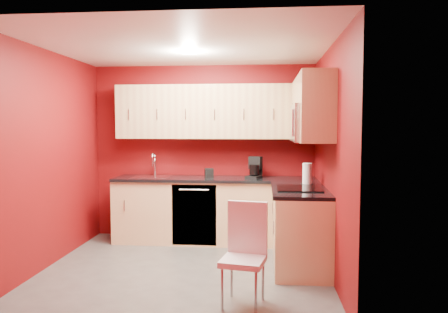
% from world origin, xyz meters
% --- Properties ---
extents(floor, '(3.20, 3.20, 0.00)m').
position_xyz_m(floor, '(0.00, 0.00, 0.00)').
color(floor, '#54514E').
rests_on(floor, ground).
extents(ceiling, '(3.20, 3.20, 0.00)m').
position_xyz_m(ceiling, '(0.00, 0.00, 2.50)').
color(ceiling, white).
rests_on(ceiling, wall_back).
extents(wall_back, '(3.20, 0.00, 3.20)m').
position_xyz_m(wall_back, '(0.00, 1.50, 1.25)').
color(wall_back, '#60090B').
rests_on(wall_back, floor).
extents(wall_front, '(3.20, 0.00, 3.20)m').
position_xyz_m(wall_front, '(0.00, -1.50, 1.25)').
color(wall_front, '#60090B').
rests_on(wall_front, floor).
extents(wall_left, '(0.00, 3.00, 3.00)m').
position_xyz_m(wall_left, '(-1.60, 0.00, 1.25)').
color(wall_left, '#60090B').
rests_on(wall_left, floor).
extents(wall_right, '(0.00, 3.00, 3.00)m').
position_xyz_m(wall_right, '(1.60, 0.00, 1.25)').
color(wall_right, '#60090B').
rests_on(wall_right, floor).
extents(base_cabinets_back, '(2.80, 0.60, 0.87)m').
position_xyz_m(base_cabinets_back, '(0.20, 1.20, 0.43)').
color(base_cabinets_back, '#E6BD83').
rests_on(base_cabinets_back, floor).
extents(base_cabinets_right, '(0.60, 1.30, 0.87)m').
position_xyz_m(base_cabinets_right, '(1.30, 0.25, 0.43)').
color(base_cabinets_right, '#E6BD83').
rests_on(base_cabinets_right, floor).
extents(countertop_back, '(2.80, 0.63, 0.04)m').
position_xyz_m(countertop_back, '(0.20, 1.19, 0.89)').
color(countertop_back, black).
rests_on(countertop_back, base_cabinets_back).
extents(countertop_right, '(0.63, 1.27, 0.04)m').
position_xyz_m(countertop_right, '(1.29, 0.23, 0.89)').
color(countertop_right, black).
rests_on(countertop_right, base_cabinets_right).
extents(upper_cabinets_back, '(2.80, 0.35, 0.75)m').
position_xyz_m(upper_cabinets_back, '(0.20, 1.32, 1.83)').
color(upper_cabinets_back, tan).
rests_on(upper_cabinets_back, wall_back).
extents(upper_cabinets_right, '(0.35, 1.55, 0.75)m').
position_xyz_m(upper_cabinets_right, '(1.42, 0.44, 1.89)').
color(upper_cabinets_right, tan).
rests_on(upper_cabinets_right, wall_right).
extents(microwave, '(0.42, 0.76, 0.42)m').
position_xyz_m(microwave, '(1.39, 0.20, 1.66)').
color(microwave, silver).
rests_on(microwave, upper_cabinets_right).
extents(cooktop, '(0.50, 0.55, 0.01)m').
position_xyz_m(cooktop, '(1.28, 0.20, 0.92)').
color(cooktop, black).
rests_on(cooktop, countertop_right).
extents(sink, '(0.52, 0.42, 0.35)m').
position_xyz_m(sink, '(-0.70, 1.20, 0.94)').
color(sink, silver).
rests_on(sink, countertop_back).
extents(dishwasher_front, '(0.60, 0.02, 0.82)m').
position_xyz_m(dishwasher_front, '(-0.05, 0.91, 0.43)').
color(dishwasher_front, black).
rests_on(dishwasher_front, base_cabinets_back).
extents(downlight, '(0.20, 0.20, 0.01)m').
position_xyz_m(downlight, '(0.00, 0.30, 2.48)').
color(downlight, white).
rests_on(downlight, ceiling).
extents(coffee_maker, '(0.25, 0.28, 0.29)m').
position_xyz_m(coffee_maker, '(0.74, 1.21, 1.06)').
color(coffee_maker, black).
rests_on(coffee_maker, countertop_back).
extents(napkin_holder, '(0.14, 0.14, 0.13)m').
position_xyz_m(napkin_holder, '(0.12, 1.20, 0.97)').
color(napkin_holder, black).
rests_on(napkin_holder, countertop_back).
extents(paper_towel, '(0.18, 0.18, 0.26)m').
position_xyz_m(paper_towel, '(1.41, 0.56, 1.04)').
color(paper_towel, silver).
rests_on(paper_towel, countertop_right).
extents(dining_chair, '(0.44, 0.46, 0.93)m').
position_xyz_m(dining_chair, '(0.70, -0.94, 0.46)').
color(dining_chair, silver).
rests_on(dining_chair, floor).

